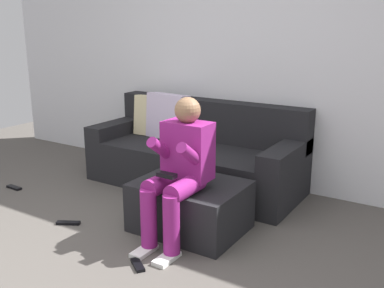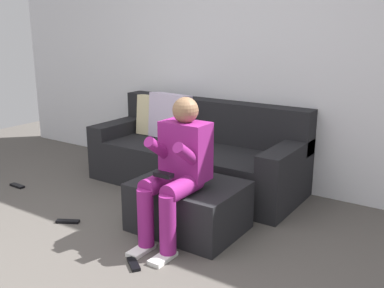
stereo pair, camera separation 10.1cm
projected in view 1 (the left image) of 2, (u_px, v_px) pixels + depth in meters
The scene contains 8 objects.
ground_plane at pixel (51, 288), 2.68m from camera, with size 8.09×8.09×0.00m, color #544F49.
wall_back at pixel (237, 42), 4.30m from camera, with size 6.22×0.10×2.77m, color silver.
couch_sectional at pixel (195, 154), 4.36m from camera, with size 2.08×0.84×0.87m.
ottoman at pixel (190, 206), 3.41m from camera, with size 0.81×0.62×0.38m, color black.
person_seated at pixel (179, 167), 3.14m from camera, with size 0.35×0.63×1.05m.
remote_near_ottoman at pixel (138, 265), 2.91m from camera, with size 0.17×0.06×0.02m, color black.
remote_by_storage_bin at pixel (68, 223), 3.53m from camera, with size 0.19×0.05×0.02m, color black.
remote_under_side_table at pixel (14, 187), 4.30m from camera, with size 0.18×0.05×0.02m, color black.
Camera 1 is at (1.99, -1.53, 1.54)m, focal length 41.27 mm.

